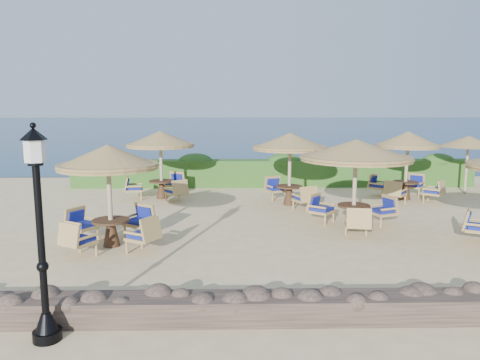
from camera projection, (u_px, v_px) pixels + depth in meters
ground at (294, 227)px, 14.12m from camera, size 120.00×120.00×0.00m
sea at (241, 126)px, 83.23m from camera, size 160.00×160.00×0.00m
hedge at (273, 173)px, 21.13m from camera, size 18.00×0.90×1.20m
stone_wall at (344, 308)px, 7.96m from camera, size 15.00×0.65×0.44m
lamp_post at (41, 244)px, 7.06m from camera, size 0.44×0.44×3.31m
extra_parasol at (469, 142)px, 19.07m from camera, size 2.30×2.30×2.41m
cafe_set_0 at (109, 180)px, 11.92m from camera, size 2.76×2.76×2.65m
cafe_set_1 at (356, 162)px, 13.68m from camera, size 3.28×3.28×2.65m
cafe_set_3 at (161, 151)px, 18.19m from camera, size 2.76×2.76×2.65m
cafe_set_4 at (290, 151)px, 16.98m from camera, size 2.74×2.85×2.65m
cafe_set_5 at (407, 156)px, 17.97m from camera, size 2.60×2.60×2.65m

